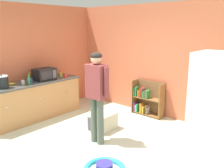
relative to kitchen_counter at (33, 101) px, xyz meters
The scene contains 17 objects.
ground_plane 2.25m from the kitchen_counter, ahead, with size 12.00×12.00×0.00m, color beige.
back_wall 3.25m from the kitchen_counter, 45.14° to the left, with size 5.20×0.06×2.70m, color #CE6945.
left_side_wall 1.21m from the kitchen_counter, 122.08° to the left, with size 0.06×2.99×2.70m, color #D16845.
kitchen_counter is the anchor object (origin of this frame).
refrigerator 3.99m from the kitchen_counter, 13.59° to the left, with size 0.73×0.68×1.78m.
bookshelf 2.76m from the kitchen_counter, 47.14° to the left, with size 0.80×0.28×0.85m.
standing_person 2.09m from the kitchen_counter, ahead, with size 0.57×0.22×1.72m.
pet_carrier 1.81m from the kitchen_counter, 20.05° to the left, with size 0.42×0.55×0.36m.
microwave 0.69m from the kitchen_counter, 88.42° to the left, with size 0.37×0.48×0.28m.
crock_pot 0.91m from the kitchen_counter, 86.57° to the right, with size 0.26×0.26×0.29m.
banana_bunch 0.64m from the kitchen_counter, 100.89° to the right, with size 0.15×0.16×0.04m.
amber_bottle 0.59m from the kitchen_counter, 158.23° to the left, with size 0.07×0.07×0.25m.
green_glass_bottle 0.59m from the kitchen_counter, 44.72° to the right, with size 0.07×0.07×0.25m.
yellow_cup 1.01m from the kitchen_counter, 92.52° to the left, with size 0.08×0.08×0.10m, color yellow.
white_cup 0.55m from the kitchen_counter, 80.77° to the right, with size 0.08×0.08×0.10m, color white.
blue_cup 0.50m from the kitchen_counter, 107.81° to the right, with size 0.08×0.08×0.10m, color blue.
red_cup 0.98m from the kitchen_counter, 75.07° to the left, with size 0.08×0.08×0.10m, color red.
Camera 1 is at (2.78, -2.78, 2.16)m, focal length 38.61 mm.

